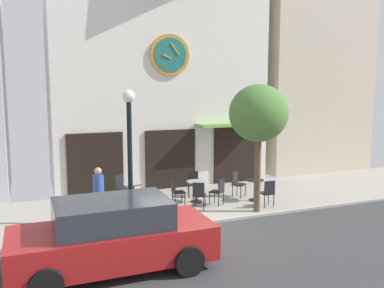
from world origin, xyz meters
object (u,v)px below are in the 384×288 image
cafe_chair_facing_wall (237,182)px  pedestrian_blue (99,195)px  cafe_chair_corner (193,182)px  street_lamp (130,157)px  cafe_table_center_left (255,187)px  street_tree (259,114)px  cafe_chair_near_tree (268,191)px  cafe_table_near_curb (197,187)px  cafe_chair_near_lamp (219,190)px  cafe_table_near_door (133,191)px  cafe_chair_right_end (121,186)px  cafe_chair_facing_street (176,190)px  cafe_chair_under_awning (199,193)px  parked_car_red (113,236)px

cafe_chair_facing_wall → pedestrian_blue: 5.31m
cafe_chair_facing_wall → cafe_chair_corner: bearing=156.3°
street_lamp → cafe_table_center_left: 4.90m
street_tree → cafe_chair_near_tree: 2.66m
street_lamp → pedestrian_blue: (-0.86, 0.31, -1.11)m
cafe_chair_corner → cafe_chair_facing_wall: 1.59m
cafe_table_near_curb → cafe_chair_near_lamp: cafe_chair_near_lamp is taller
cafe_table_near_door → street_tree: bearing=-31.2°
street_tree → pedestrian_blue: street_tree is taller
cafe_chair_right_end → cafe_chair_facing_wall: (4.01, -1.00, 0.00)m
cafe_chair_corner → cafe_chair_facing_wall: same height
cafe_table_center_left → cafe_chair_facing_street: (-2.76, 0.43, 0.03)m
cafe_table_near_door → cafe_chair_near_lamp: cafe_chair_near_lamp is taller
cafe_chair_right_end → cafe_chair_corner: bearing=-8.1°
street_lamp → cafe_table_near_door: size_ratio=5.16×
cafe_table_center_left → cafe_chair_under_awning: 2.23m
cafe_chair_right_end → cafe_table_near_door: bearing=-72.4°
cafe_table_center_left → cafe_chair_facing_street: cafe_chair_facing_street is taller
cafe_chair_corner → cafe_chair_right_end: same height
street_tree → cafe_chair_near_lamp: street_tree is taller
street_lamp → cafe_chair_right_end: 2.93m
cafe_chair_corner → cafe_chair_right_end: size_ratio=1.00×
cafe_table_center_left → cafe_chair_near_lamp: cafe_chair_near_lamp is taller
cafe_table_near_curb → cafe_chair_corner: 0.81m
cafe_chair_corner → cafe_chair_near_lamp: (0.35, -1.42, 0.00)m
cafe_table_center_left → cafe_chair_corner: bearing=142.3°
cafe_table_near_curb → cafe_chair_under_awning: 0.85m
cafe_chair_near_lamp → cafe_table_near_door: bearing=158.8°
cafe_table_center_left → cafe_chair_facing_wall: bearing=113.2°
street_lamp → cafe_chair_near_tree: (4.60, -0.05, -1.44)m
parked_car_red → cafe_chair_facing_wall: bearing=39.3°
cafe_chair_corner → cafe_table_near_door: bearing=-170.5°
cafe_table_near_curb → cafe_chair_near_lamp: 0.84m
cafe_chair_corner → cafe_chair_near_tree: size_ratio=1.00×
street_lamp → parked_car_red: 3.30m
cafe_table_center_left → cafe_chair_near_tree: (-0.00, -0.86, 0.03)m
cafe_chair_right_end → cafe_table_center_left: bearing=-21.8°
street_tree → cafe_chair_facing_street: bearing=144.2°
street_tree → cafe_chair_near_lamp: (-0.83, 1.08, -2.58)m
cafe_chair_under_awning → cafe_chair_near_lamp: bearing=12.1°
cafe_chair_right_end → cafe_chair_near_tree: bearing=-30.9°
cafe_chair_near_tree → parked_car_red: bearing=-153.7°
street_lamp → cafe_chair_under_awning: 2.85m
street_tree → pedestrian_blue: 5.40m
cafe_chair_near_lamp → cafe_chair_right_end: 3.41m
cafe_table_near_curb → pedestrian_blue: 3.69m
cafe_table_center_left → cafe_chair_facing_wall: 0.79m
cafe_chair_near_tree → cafe_table_near_door: bearing=155.8°
cafe_chair_right_end → parked_car_red: (-1.37, -5.41, 0.23)m
cafe_chair_facing_street → street_lamp: bearing=-146.0°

